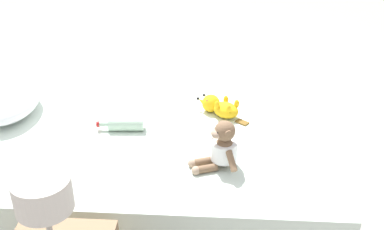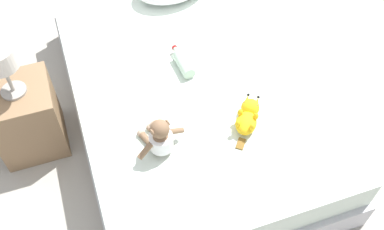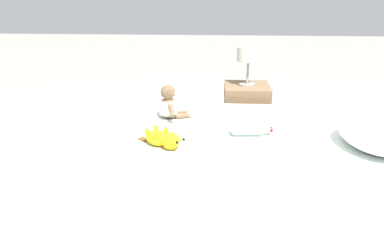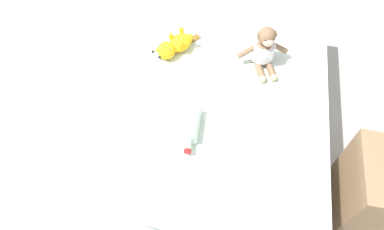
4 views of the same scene
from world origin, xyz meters
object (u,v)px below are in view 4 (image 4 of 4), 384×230
at_px(plush_yellow_creature, 174,46).
at_px(nightstand, 383,193).
at_px(bed, 192,141).
at_px(plush_monkey, 264,50).
at_px(glass_bottle, 192,125).

bearing_deg(plush_yellow_creature, nightstand, 154.28).
bearing_deg(bed, nightstand, 173.20).
bearing_deg(nightstand, plush_monkey, -40.75).
relative_size(bed, plush_monkey, 7.52).
bearing_deg(glass_bottle, bed, -80.00).
relative_size(bed, nightstand, 4.40).
relative_size(plush_monkey, nightstand, 0.59).
bearing_deg(plush_yellow_creature, glass_bottle, 112.16).
bearing_deg(bed, plush_yellow_creature, -66.58).
bearing_deg(bed, glass_bottle, 100.00).
relative_size(bed, glass_bottle, 8.42).
relative_size(bed, plush_yellow_creature, 7.05).
height_order(plush_monkey, glass_bottle, plush_monkey).
xyz_separation_m(plush_monkey, nightstand, (-0.67, 0.57, -0.26)).
xyz_separation_m(bed, plush_monkey, (-0.30, -0.46, 0.30)).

